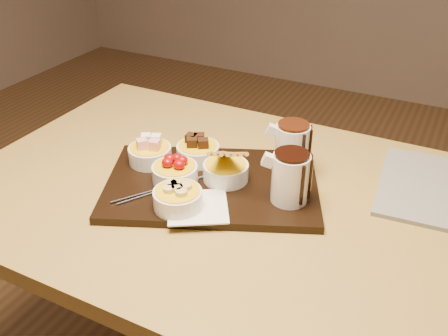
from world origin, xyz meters
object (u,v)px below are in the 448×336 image
at_px(serving_board, 212,184).
at_px(pitcher_dark_chocolate, 290,178).
at_px(bowl_strawberries, 175,174).
at_px(dining_table, 231,227).
at_px(pitcher_milk_chocolate, 292,147).

distance_m(serving_board, pitcher_dark_chocolate, 0.19).
xyz_separation_m(serving_board, pitcher_dark_chocolate, (0.18, 0.01, 0.06)).
xyz_separation_m(serving_board, bowl_strawberries, (-0.07, -0.04, 0.03)).
distance_m(dining_table, pitcher_dark_chocolate, 0.21).
bearing_deg(bowl_strawberries, pitcher_milk_chocolate, 39.70).
xyz_separation_m(bowl_strawberries, pitcher_dark_chocolate, (0.25, 0.05, 0.03)).
bearing_deg(bowl_strawberries, serving_board, 26.88).
bearing_deg(pitcher_milk_chocolate, pitcher_dark_chocolate, -94.40).
height_order(dining_table, serving_board, serving_board).
bearing_deg(pitcher_milk_chocolate, serving_board, -158.20).
xyz_separation_m(pitcher_dark_chocolate, pitcher_milk_chocolate, (-0.04, 0.12, 0.00)).
bearing_deg(serving_board, pitcher_dark_chocolate, -19.98).
relative_size(dining_table, serving_board, 2.61).
bearing_deg(pitcher_milk_chocolate, dining_table, -148.79).
height_order(serving_board, pitcher_milk_chocolate, pitcher_milk_chocolate).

